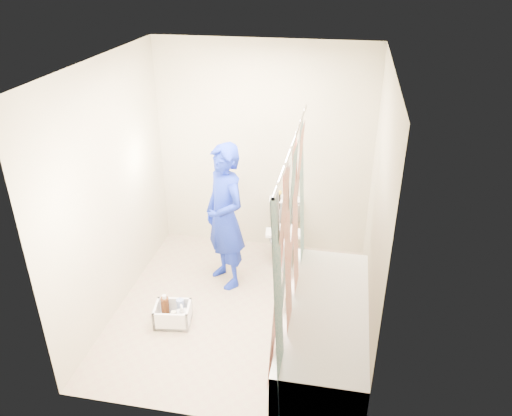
% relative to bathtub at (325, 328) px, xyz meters
% --- Properties ---
extents(floor, '(2.60, 2.60, 0.00)m').
position_rel_bathtub_xyz_m(floor, '(-0.85, 0.43, -0.27)').
color(floor, tan).
rests_on(floor, ground).
extents(ceiling, '(2.40, 2.60, 0.02)m').
position_rel_bathtub_xyz_m(ceiling, '(-0.85, 0.43, 2.13)').
color(ceiling, white).
rests_on(ceiling, wall_back).
extents(wall_back, '(2.40, 0.02, 2.40)m').
position_rel_bathtub_xyz_m(wall_back, '(-0.85, 1.73, 0.93)').
color(wall_back, '#BEB492').
rests_on(wall_back, ground).
extents(wall_front, '(2.40, 0.02, 2.40)m').
position_rel_bathtub_xyz_m(wall_front, '(-0.85, -0.88, 0.93)').
color(wall_front, '#BEB492').
rests_on(wall_front, ground).
extents(wall_left, '(0.02, 2.60, 2.40)m').
position_rel_bathtub_xyz_m(wall_left, '(-2.05, 0.43, 0.93)').
color(wall_left, '#BEB492').
rests_on(wall_left, ground).
extents(wall_right, '(0.02, 2.60, 2.40)m').
position_rel_bathtub_xyz_m(wall_right, '(0.35, 0.43, 0.93)').
color(wall_right, '#BEB492').
rests_on(wall_right, ground).
extents(bathtub, '(0.70, 1.75, 0.50)m').
position_rel_bathtub_xyz_m(bathtub, '(0.00, 0.00, 0.00)').
color(bathtub, white).
rests_on(bathtub, ground).
extents(curtain_rod, '(0.02, 1.90, 0.02)m').
position_rel_bathtub_xyz_m(curtain_rod, '(-0.33, 0.00, 1.68)').
color(curtain_rod, silver).
rests_on(curtain_rod, wall_back).
extents(shower_curtain, '(0.06, 1.75, 1.80)m').
position_rel_bathtub_xyz_m(shower_curtain, '(-0.33, 0.00, 0.75)').
color(shower_curtain, white).
rests_on(shower_curtain, curtain_rod).
extents(toilet, '(0.45, 0.70, 0.67)m').
position_rel_bathtub_xyz_m(toilet, '(-0.55, 1.44, 0.07)').
color(toilet, white).
rests_on(toilet, ground).
extents(tank_lid, '(0.43, 0.23, 0.03)m').
position_rel_bathtub_xyz_m(tank_lid, '(-0.54, 1.33, 0.13)').
color(tank_lid, white).
rests_on(tank_lid, toilet).
extents(tank_internals, '(0.16, 0.05, 0.22)m').
position_rel_bathtub_xyz_m(tank_internals, '(-0.61, 1.62, 0.40)').
color(tank_internals, black).
rests_on(tank_internals, toilet).
extents(plumber, '(0.66, 0.66, 1.55)m').
position_rel_bathtub_xyz_m(plumber, '(-1.09, 0.89, 0.51)').
color(plumber, navy).
rests_on(plumber, ground).
extents(cleaning_caddy, '(0.37, 0.31, 0.25)m').
position_rel_bathtub_xyz_m(cleaning_caddy, '(-1.42, 0.12, -0.17)').
color(cleaning_caddy, white).
rests_on(cleaning_caddy, ground).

